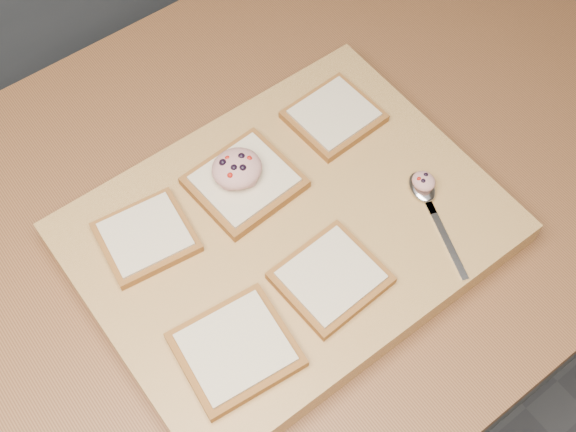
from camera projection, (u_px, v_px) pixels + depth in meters
name	position (u px, v px, depth m)	size (l,w,h in m)	color
ground	(246.00, 418.00, 1.73)	(4.00, 4.00, 0.00)	#515459
island_counter	(233.00, 353.00, 1.34)	(2.00, 0.80, 0.90)	slate
cutting_board	(288.00, 233.00, 0.94)	(0.52, 0.39, 0.04)	tan
bread_far_left	(146.00, 237.00, 0.90)	(0.12, 0.11, 0.02)	brown
bread_far_center	(245.00, 182.00, 0.94)	(0.14, 0.13, 0.02)	brown
bread_far_right	(334.00, 116.00, 1.00)	(0.12, 0.11, 0.02)	brown
bread_near_left	(236.00, 349.00, 0.82)	(0.14, 0.13, 0.02)	brown
bread_near_center	(331.00, 278.00, 0.87)	(0.12, 0.11, 0.02)	brown
tuna_salad_dollop	(237.00, 168.00, 0.92)	(0.07, 0.06, 0.03)	tan
spoon	(425.00, 195.00, 0.94)	(0.07, 0.16, 0.01)	silver
spoon_salad	(424.00, 181.00, 0.93)	(0.03, 0.03, 0.02)	tan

